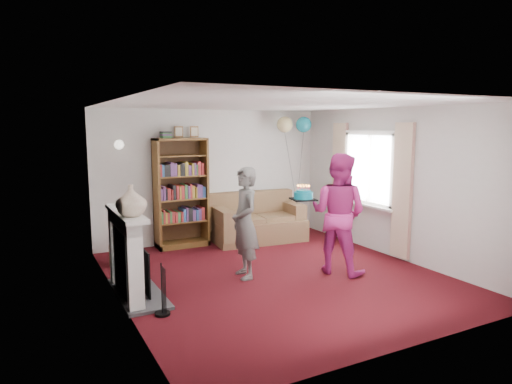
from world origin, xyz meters
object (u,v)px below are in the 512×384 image
person_magenta (338,214)px  birthday_cake (303,195)px  bookcase (180,194)px  person_striped (245,223)px  sofa (256,222)px

person_magenta → birthday_cake: (-0.43, 0.30, 0.26)m
bookcase → person_striped: bearing=-82.7°
person_striped → bookcase: bearing=-166.4°
bookcase → person_magenta: (1.61, -2.54, -0.07)m
sofa → person_magenta: 2.38m
bookcase → birthday_cake: bookcase is taller
person_striped → person_magenta: 1.41m
person_striped → person_magenta: person_magenta is taller
bookcase → person_magenta: bearing=-57.6°
bookcase → birthday_cake: bearing=-62.1°
person_striped → sofa: bearing=154.3°
person_magenta → birthday_cake: size_ratio=5.20×
sofa → person_magenta: (0.17, -2.31, 0.56)m
sofa → person_striped: size_ratio=1.07×
sofa → birthday_cake: birthday_cake is taller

